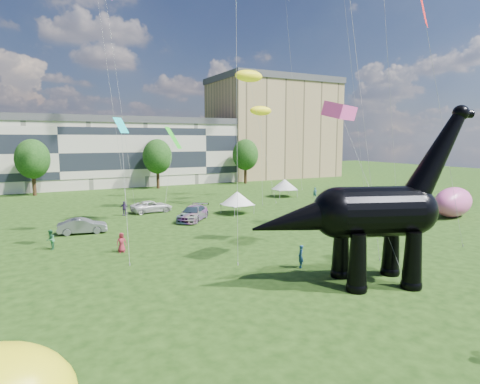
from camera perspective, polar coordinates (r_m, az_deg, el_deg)
name	(u,v)px	position (r m, az deg, el deg)	size (l,w,h in m)	color
ground	(286,298)	(23.44, 6.54, -14.73)	(220.00, 220.00, 0.00)	#16330C
terrace_row	(57,155)	(80.07, -24.61, 4.78)	(78.00, 11.00, 12.00)	beige
apartment_block	(273,130)	(98.03, 4.69, 8.73)	(28.00, 18.00, 22.00)	tan
tree_mid_left	(32,156)	(70.95, -27.45, 4.59)	(5.20, 5.20, 9.44)	#382314
tree_mid_right	(157,154)	(73.79, -11.68, 5.36)	(5.20, 5.20, 9.44)	#382314
tree_far_right	(245,152)	(80.62, 0.77, 5.68)	(5.20, 5.20, 9.44)	#382314
dinosaur_sculpture	(368,215)	(25.61, 17.69, -3.12)	(13.68, 6.60, 11.35)	black
car_grey	(83,226)	(40.78, -21.48, -4.51)	(1.54, 4.42, 1.46)	slate
car_white	(152,207)	(50.17, -12.44, -2.03)	(2.32, 5.03, 1.40)	silver
car_dark	(193,213)	(44.29, -6.70, -3.02)	(2.26, 5.56, 1.61)	#595960
gazebo_near	(237,198)	(47.88, -0.39, -0.87)	(4.38, 4.38, 2.68)	white
gazebo_far	(285,184)	(62.43, 6.36, 1.09)	(4.53, 4.53, 2.76)	silver
inflatable_pink	(453,202)	(52.10, 28.06, -1.27)	(6.82, 3.41, 3.41)	#E659A8
visitors	(103,245)	(32.68, -18.89, -7.14)	(54.93, 40.50, 1.71)	#346B83
kites	(149,32)	(31.88, -12.83, 21.32)	(52.06, 49.02, 30.32)	red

